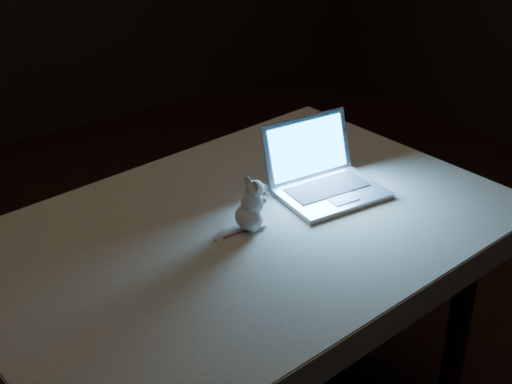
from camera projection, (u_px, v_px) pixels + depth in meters
table at (244, 336)px, 2.21m from camera, size 1.50×1.07×0.75m
tablecloth at (259, 238)px, 2.06m from camera, size 1.56×1.10×0.09m
laptop at (333, 165)px, 2.13m from camera, size 0.31×0.28×0.20m
plush_mouse at (249, 205)px, 1.98m from camera, size 0.12×0.12×0.15m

